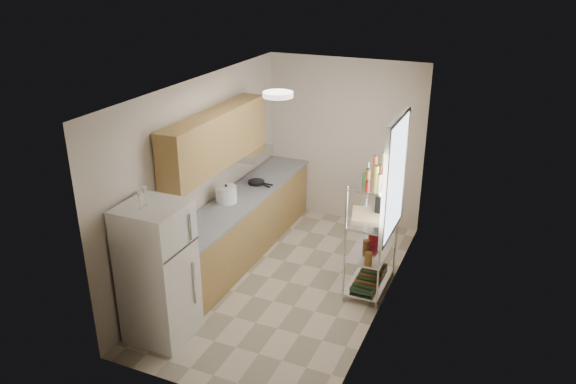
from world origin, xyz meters
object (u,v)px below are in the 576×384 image
Objects in this scene: rice_cooker at (226,194)px; espresso_machine at (384,203)px; cutting_board at (367,215)px; frying_pan_large at (256,182)px; refrigerator at (158,273)px.

rice_cooker is 1.04× the size of espresso_machine.
rice_cooker is at bearing -177.46° from cutting_board.
espresso_machine is at bearing 7.43° from frying_pan_large.
refrigerator reaches higher than rice_cooker.
cutting_board is at bearing -127.20° from espresso_machine.
refrigerator reaches higher than espresso_machine.
refrigerator is 2.53m from frying_pan_large.
refrigerator is 6.59× the size of frying_pan_large.
cutting_board is at bearing 45.95° from refrigerator.
cutting_board is (1.85, -0.68, 0.11)m from frying_pan_large.
espresso_machine reaches higher than frying_pan_large.
frying_pan_large is (0.07, 0.76, -0.09)m from rice_cooker.
refrigerator is at bearing -126.75° from espresso_machine.
espresso_machine reaches higher than rice_cooker.
frying_pan_large is (-0.06, 2.53, 0.12)m from refrigerator.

